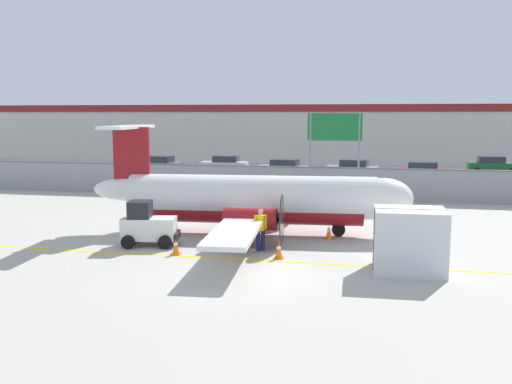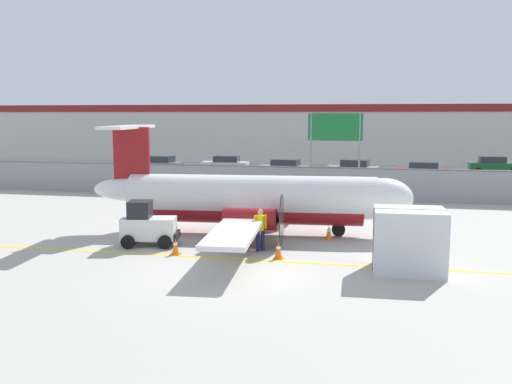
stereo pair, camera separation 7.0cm
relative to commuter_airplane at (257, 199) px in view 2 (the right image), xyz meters
The scene contains 18 objects.
ground_plane 4.95m from the commuter_airplane, 82.62° to the right, with size 140.00×140.00×0.01m.
perimeter_fence 11.38m from the commuter_airplane, 86.97° to the left, with size 98.00×0.10×2.10m.
parking_lot_strip 22.92m from the commuter_airplane, 88.49° to the left, with size 98.00×17.00×0.12m.
background_building 41.38m from the commuter_airplane, 89.17° to the left, with size 91.00×8.10×6.50m.
commuter_airplane is the anchor object (origin of this frame).
baggage_tug 5.17m from the commuter_airplane, 141.07° to the right, with size 2.50×1.75×1.88m.
ground_crew_worker 3.33m from the commuter_airplane, 75.81° to the right, with size 0.51×0.47×1.70m.
cargo_container 8.20m from the commuter_airplane, 38.08° to the right, with size 2.47×2.09×2.20m.
traffic_cone_near_left 3.59m from the commuter_airplane, ahead, with size 0.36×0.36×0.64m.
traffic_cone_near_right 4.74m from the commuter_airplane, 67.86° to the right, with size 0.36×0.36×0.64m.
traffic_cone_far_left 5.18m from the commuter_airplane, 117.54° to the right, with size 0.36×0.36×0.64m.
parked_car_0 27.44m from the commuter_airplane, 120.75° to the left, with size 4.33×2.29×1.58m.
parked_car_1 26.30m from the commuter_airplane, 108.24° to the left, with size 4.27×2.14×1.58m.
parked_car_2 22.19m from the commuter_airplane, 96.07° to the left, with size 4.34×2.32×1.58m.
parked_car_3 23.13m from the commuter_airplane, 81.64° to the left, with size 4.38×2.41×1.58m.
parked_car_4 23.36m from the commuter_airplane, 67.89° to the left, with size 4.36×2.35×1.58m.
parked_car_5 33.08m from the commuter_airplane, 62.08° to the left, with size 4.24×2.08×1.58m.
highway_sign 13.51m from the commuter_airplane, 79.07° to the left, with size 3.60×0.14×5.50m.
Camera 2 is at (4.69, -18.37, 5.44)m, focal length 40.00 mm.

